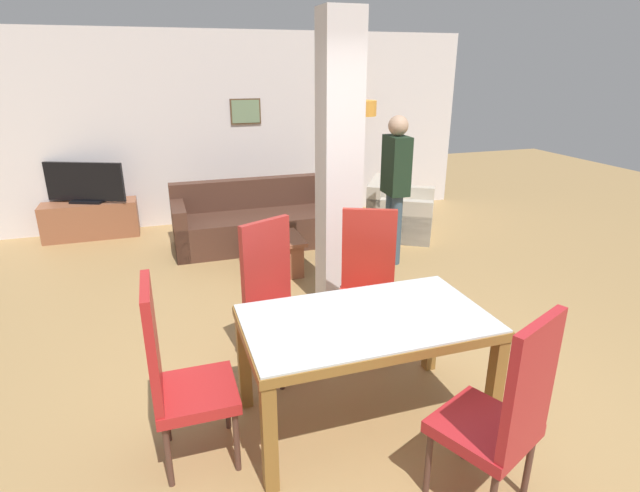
{
  "coord_description": "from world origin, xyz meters",
  "views": [
    {
      "loc": [
        -1.14,
        -2.54,
        2.25
      ],
      "look_at": [
        0.0,
        0.93,
        0.92
      ],
      "focal_mm": 28.0,
      "sensor_mm": 36.0,
      "label": 1
    }
  ],
  "objects_px": {
    "floor_lamp": "(364,119)",
    "bottle": "(263,235)",
    "armchair": "(398,215)",
    "coffee_table": "(275,255)",
    "dining_chair_far_left": "(276,294)",
    "standing_person": "(395,180)",
    "dining_chair_head_left": "(177,373)",
    "dining_chair_near_right": "(504,412)",
    "dining_chair_far_right": "(368,279)",
    "dining_table": "(365,340)",
    "tv_screen": "(85,183)",
    "tv_stand": "(91,220)",
    "sofa": "(258,223)"
  },
  "relations": [
    {
      "from": "sofa",
      "to": "standing_person",
      "type": "height_order",
      "value": "standing_person"
    },
    {
      "from": "dining_chair_far_left",
      "to": "standing_person",
      "type": "xyz_separation_m",
      "value": [
        1.83,
        1.72,
        0.39
      ]
    },
    {
      "from": "dining_chair_far_left",
      "to": "dining_chair_head_left",
      "type": "distance_m",
      "value": 1.13
    },
    {
      "from": "sofa",
      "to": "floor_lamp",
      "type": "relative_size",
      "value": 1.24
    },
    {
      "from": "bottle",
      "to": "tv_screen",
      "type": "height_order",
      "value": "tv_screen"
    },
    {
      "from": "dining_table",
      "to": "bottle",
      "type": "height_order",
      "value": "dining_table"
    },
    {
      "from": "sofa",
      "to": "floor_lamp",
      "type": "xyz_separation_m",
      "value": [
        1.79,
        0.78,
        1.2
      ]
    },
    {
      "from": "tv_stand",
      "to": "dining_chair_far_left",
      "type": "bearing_deg",
      "value": -66.01
    },
    {
      "from": "armchair",
      "to": "coffee_table",
      "type": "xyz_separation_m",
      "value": [
        -1.95,
        -0.82,
        -0.06
      ]
    },
    {
      "from": "dining_table",
      "to": "standing_person",
      "type": "height_order",
      "value": "standing_person"
    },
    {
      "from": "dining_table",
      "to": "dining_chair_head_left",
      "type": "height_order",
      "value": "dining_chair_head_left"
    },
    {
      "from": "armchair",
      "to": "floor_lamp",
      "type": "distance_m",
      "value": 1.58
    },
    {
      "from": "bottle",
      "to": "tv_stand",
      "type": "xyz_separation_m",
      "value": [
        -1.95,
        2.12,
        -0.26
      ]
    },
    {
      "from": "standing_person",
      "to": "dining_chair_far_right",
      "type": "bearing_deg",
      "value": 151.04
    },
    {
      "from": "dining_chair_far_left",
      "to": "floor_lamp",
      "type": "bearing_deg",
      "value": -146.74
    },
    {
      "from": "dining_chair_far_left",
      "to": "bottle",
      "type": "relative_size",
      "value": 4.88
    },
    {
      "from": "dining_chair_head_left",
      "to": "coffee_table",
      "type": "height_order",
      "value": "dining_chair_head_left"
    },
    {
      "from": "standing_person",
      "to": "armchair",
      "type": "bearing_deg",
      "value": -27.19
    },
    {
      "from": "dining_table",
      "to": "tv_stand",
      "type": "distance_m",
      "value": 5.09
    },
    {
      "from": "dining_chair_far_left",
      "to": "dining_chair_near_right",
      "type": "bearing_deg",
      "value": 89.43
    },
    {
      "from": "sofa",
      "to": "dining_table",
      "type": "bearing_deg",
      "value": 89.31
    },
    {
      "from": "tv_stand",
      "to": "tv_screen",
      "type": "distance_m",
      "value": 0.51
    },
    {
      "from": "dining_table",
      "to": "dining_chair_far_left",
      "type": "relative_size",
      "value": 1.32
    },
    {
      "from": "dining_table",
      "to": "coffee_table",
      "type": "xyz_separation_m",
      "value": [
        0.02,
        2.62,
        -0.39
      ]
    },
    {
      "from": "dining_chair_head_left",
      "to": "tv_screen",
      "type": "bearing_deg",
      "value": -168.74
    },
    {
      "from": "tv_screen",
      "to": "dining_chair_head_left",
      "type": "bearing_deg",
      "value": 124.44
    },
    {
      "from": "dining_chair_head_left",
      "to": "coffee_table",
      "type": "xyz_separation_m",
      "value": [
        1.18,
        2.62,
        -0.39
      ]
    },
    {
      "from": "dining_table",
      "to": "dining_chair_near_right",
      "type": "xyz_separation_m",
      "value": [
        0.39,
        -0.86,
        0.01
      ]
    },
    {
      "from": "dining_chair_far_left",
      "to": "dining_chair_far_right",
      "type": "distance_m",
      "value": 0.77
    },
    {
      "from": "sofa",
      "to": "dining_chair_near_right",
      "type": "bearing_deg",
      "value": 94.31
    },
    {
      "from": "coffee_table",
      "to": "dining_chair_far_right",
      "type": "bearing_deg",
      "value": -78.32
    },
    {
      "from": "standing_person",
      "to": "tv_stand",
      "type": "bearing_deg",
      "value": 62.57
    },
    {
      "from": "tv_stand",
      "to": "standing_person",
      "type": "distance_m",
      "value": 4.17
    },
    {
      "from": "dining_chair_head_left",
      "to": "dining_chair_far_right",
      "type": "bearing_deg",
      "value": 119.1
    },
    {
      "from": "dining_table",
      "to": "floor_lamp",
      "type": "distance_m",
      "value": 4.89
    },
    {
      "from": "dining_chair_far_right",
      "to": "floor_lamp",
      "type": "height_order",
      "value": "floor_lamp"
    },
    {
      "from": "dining_chair_near_right",
      "to": "tv_screen",
      "type": "distance_m",
      "value": 6.02
    },
    {
      "from": "coffee_table",
      "to": "tv_stand",
      "type": "height_order",
      "value": "tv_stand"
    },
    {
      "from": "floor_lamp",
      "to": "bottle",
      "type": "bearing_deg",
      "value": -135.47
    },
    {
      "from": "sofa",
      "to": "dining_chair_far_right",
      "type": "bearing_deg",
      "value": 96.94
    },
    {
      "from": "dining_chair_head_left",
      "to": "armchair",
      "type": "bearing_deg",
      "value": 137.7
    },
    {
      "from": "bottle",
      "to": "sofa",
      "type": "bearing_deg",
      "value": 81.48
    },
    {
      "from": "armchair",
      "to": "floor_lamp",
      "type": "xyz_separation_m",
      "value": [
        -0.14,
        1.0,
        1.21
      ]
    },
    {
      "from": "dining_chair_far_left",
      "to": "tv_screen",
      "type": "xyz_separation_m",
      "value": [
        -1.69,
        3.81,
        0.15
      ]
    },
    {
      "from": "armchair",
      "to": "coffee_table",
      "type": "bearing_deg",
      "value": -35.15
    },
    {
      "from": "dining_chair_far_left",
      "to": "floor_lamp",
      "type": "distance_m",
      "value": 4.34
    },
    {
      "from": "dining_chair_near_right",
      "to": "floor_lamp",
      "type": "xyz_separation_m",
      "value": [
        1.45,
        5.31,
        0.87
      ]
    },
    {
      "from": "sofa",
      "to": "tv_screen",
      "type": "distance_m",
      "value": 2.38
    },
    {
      "from": "floor_lamp",
      "to": "dining_table",
      "type": "bearing_deg",
      "value": -112.45
    },
    {
      "from": "dining_chair_far_left",
      "to": "standing_person",
      "type": "distance_m",
      "value": 2.54
    }
  ]
}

